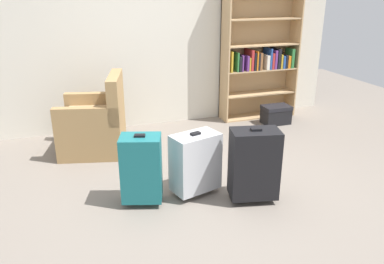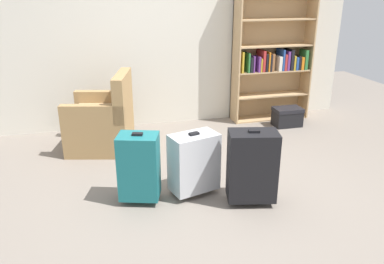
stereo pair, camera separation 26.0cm
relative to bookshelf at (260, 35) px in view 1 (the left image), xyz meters
The scene contains 9 objects.
ground_plane 2.74m from the bookshelf, 126.97° to the right, with size 9.18×9.18×0.00m, color slate.
back_wall 1.51m from the bookshelf, behind, with size 5.24×0.10×2.60m, color beige.
bookshelf is the anchor object (origin of this frame).
armchair 2.58m from the bookshelf, 166.73° to the right, with size 0.85×0.85×0.90m.
mug 2.33m from the bookshelf, 159.58° to the right, with size 0.12×0.08×0.10m.
storage_box 1.12m from the bookshelf, 74.91° to the right, with size 0.38×0.25×0.26m.
suitcase_teal 2.96m from the bookshelf, 138.13° to the right, with size 0.40×0.34×0.65m.
suitcase_silver 2.63m from the bookshelf, 130.60° to the right, with size 0.48×0.35×0.61m.
suitcase_black 2.59m from the bookshelf, 118.34° to the right, with size 0.46×0.34×0.69m.
Camera 1 is at (-1.19, -2.92, 1.82)m, focal length 36.25 mm.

